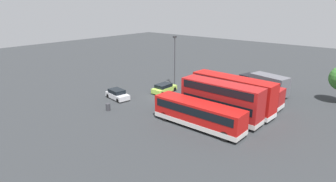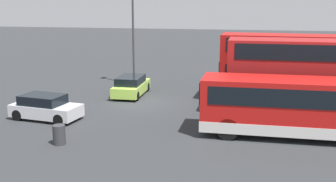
# 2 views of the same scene
# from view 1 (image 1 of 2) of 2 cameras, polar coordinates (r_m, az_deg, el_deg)

# --- Properties ---
(ground_plane) EXTENTS (140.00, 140.00, 0.00)m
(ground_plane) POSITION_cam_1_polar(r_m,az_deg,el_deg) (42.50, -1.21, -1.25)
(ground_plane) COLOR #2D3033
(bus_single_deck_near_end) EXTENTS (2.66, 10.66, 2.95)m
(bus_single_deck_near_end) POSITION_cam_1_polar(r_m,az_deg,el_deg) (40.88, 15.01, -0.23)
(bus_single_deck_near_end) COLOR #A51919
(bus_single_deck_near_end) RESTS_ON ground
(bus_double_decker_second) EXTENTS (3.15, 11.21, 4.55)m
(bus_double_decker_second) POSITION_cam_1_polar(r_m,az_deg,el_deg) (37.33, 12.81, -0.40)
(bus_double_decker_second) COLOR #B71411
(bus_double_decker_second) RESTS_ON ground
(bus_double_decker_third) EXTENTS (2.72, 10.21, 4.55)m
(bus_double_decker_third) POSITION_cam_1_polar(r_m,az_deg,el_deg) (34.57, 10.59, -1.70)
(bus_double_decker_third) COLOR #A51919
(bus_double_decker_third) RESTS_ON ground
(bus_single_deck_fourth) EXTENTS (2.68, 11.05, 2.95)m
(bus_single_deck_fourth) POSITION_cam_1_polar(r_m,az_deg,el_deg) (32.11, 6.08, -4.57)
(bus_single_deck_fourth) COLOR #B71411
(bus_single_deck_fourth) RESTS_ON ground
(box_truck_blue) EXTENTS (4.18, 7.88, 3.20)m
(box_truck_blue) POSITION_cam_1_polar(r_m,az_deg,el_deg) (45.67, 18.84, 1.37)
(box_truck_blue) COLOR #595960
(box_truck_blue) RESTS_ON ground
(car_hatchback_silver) EXTENTS (4.31, 1.84, 1.43)m
(car_hatchback_silver) POSITION_cam_1_polar(r_m,az_deg,el_deg) (44.54, -0.78, 0.58)
(car_hatchback_silver) COLOR #A5D14C
(car_hatchback_silver) RESTS_ON ground
(car_small_green) EXTENTS (2.39, 4.20, 1.43)m
(car_small_green) POSITION_cam_1_polar(r_m,az_deg,el_deg) (42.16, -10.17, -0.68)
(car_small_green) COLOR silver
(car_small_green) RESTS_ON ground
(lamp_post_tall) EXTENTS (0.70, 0.30, 8.45)m
(lamp_post_tall) POSITION_cam_1_polar(r_m,az_deg,el_deg) (46.74, 1.36, 6.70)
(lamp_post_tall) COLOR #38383D
(lamp_post_tall) RESTS_ON ground
(waste_bin_yellow) EXTENTS (0.60, 0.60, 0.95)m
(waste_bin_yellow) POSITION_cam_1_polar(r_m,az_deg,el_deg) (38.00, -11.99, -3.18)
(waste_bin_yellow) COLOR #333338
(waste_bin_yellow) RESTS_ON ground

